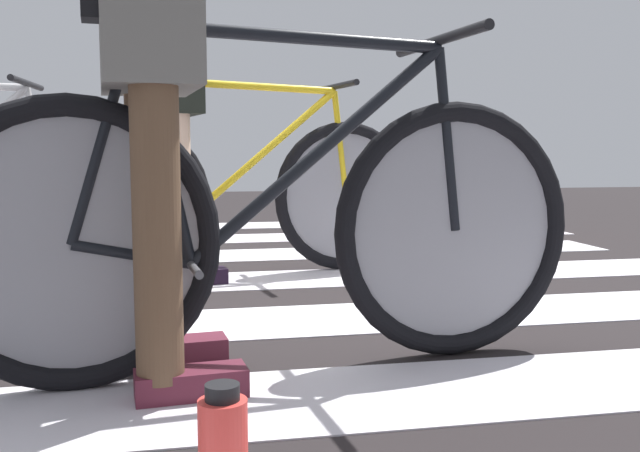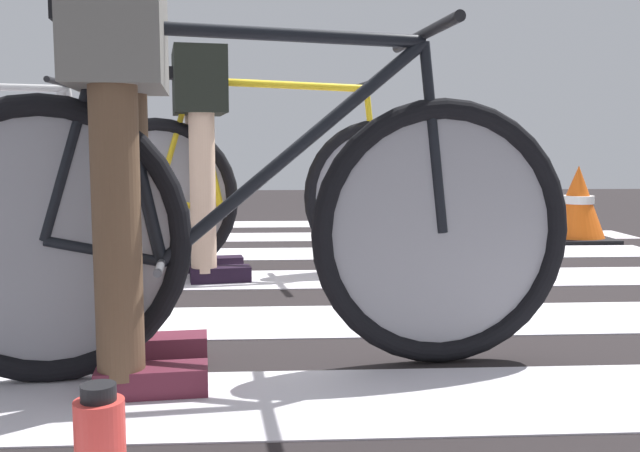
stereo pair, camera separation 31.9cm
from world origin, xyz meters
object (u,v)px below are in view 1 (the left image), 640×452
cyclist_2_of_3 (173,133)px  traffic_cone (517,204)px  bicycle_2_of_3 (242,193)px  bicycle_1_of_3 (277,226)px  cyclist_1_of_3 (152,122)px

cyclist_2_of_3 → traffic_cone: 2.53m
bicycle_2_of_3 → bicycle_1_of_3: bearing=-101.2°
cyclist_1_of_3 → cyclist_2_of_3: size_ratio=0.99×
cyclist_2_of_3 → traffic_cone: size_ratio=2.13×
bicycle_1_of_3 → bicycle_2_of_3: size_ratio=1.01×
bicycle_2_of_3 → cyclist_1_of_3: bearing=-113.1°
bicycle_1_of_3 → cyclist_2_of_3: cyclist_2_of_3 is taller
cyclist_2_of_3 → cyclist_1_of_3: bearing=-101.3°
bicycle_1_of_3 → cyclist_2_of_3: 1.42m
bicycle_2_of_3 → cyclist_2_of_3: 0.41m
bicycle_1_of_3 → bicycle_2_of_3: (0.03, 1.42, 0.00)m
bicycle_1_of_3 → cyclist_2_of_3: size_ratio=1.71×
bicycle_1_of_3 → bicycle_2_of_3: 1.42m
bicycle_2_of_3 → cyclist_2_of_3: size_ratio=1.70×
bicycle_1_of_3 → traffic_cone: bearing=46.1°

